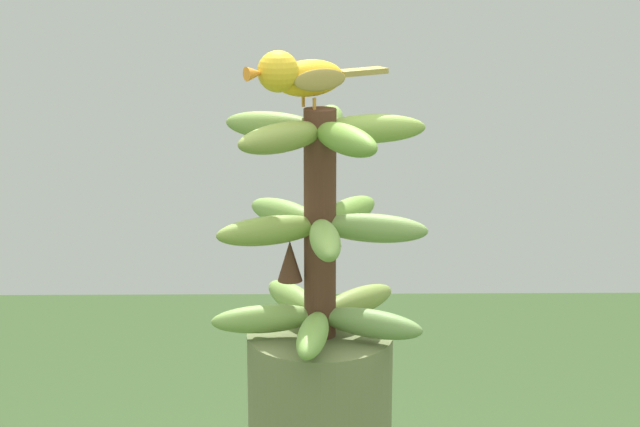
{
  "coord_description": "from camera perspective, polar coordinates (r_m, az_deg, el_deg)",
  "views": [
    {
      "loc": [
        0.02,
        1.56,
        1.91
      ],
      "look_at": [
        0.0,
        0.0,
        1.5
      ],
      "focal_mm": 63.41,
      "sensor_mm": 36.0,
      "label": 1
    }
  ],
  "objects": [
    {
      "name": "perched_bird",
      "position": [
        1.57,
        -1.08,
        6.98
      ],
      "size": [
        0.2,
        0.14,
        0.08
      ],
      "color": "#C68933",
      "rests_on": "banana_bunch"
    },
    {
      "name": "banana_bunch",
      "position": [
        1.62,
        -0.02,
        -0.61
      ],
      "size": [
        0.32,
        0.31,
        0.34
      ],
      "color": "#4C2D1E",
      "rests_on": "banana_tree"
    }
  ]
}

